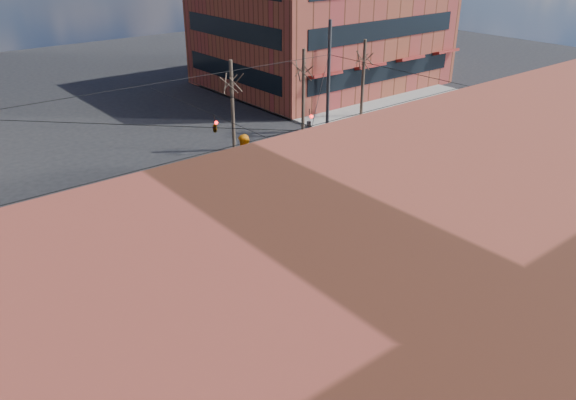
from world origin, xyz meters
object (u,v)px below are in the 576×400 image
(city_bus, at_px, (347,160))
(flagger, at_px, (366,204))
(utility_truck, at_px, (267,224))
(worker_ground, at_px, (249,287))
(traffic_cone, at_px, (208,315))

(city_bus, bearing_deg, flagger, -113.64)
(utility_truck, distance_m, flagger, 6.29)
(worker_ground, bearing_deg, flagger, -95.51)
(city_bus, distance_m, traffic_cone, 13.84)
(traffic_cone, bearing_deg, utility_truck, 24.12)
(city_bus, height_order, worker_ground, city_bus)
(traffic_cone, relative_size, flagger, 0.38)
(utility_truck, xyz_separation_m, worker_ground, (-2.40, -2.02, -1.08))
(city_bus, bearing_deg, worker_ground, -144.03)
(utility_truck, distance_m, worker_ground, 3.32)
(traffic_cone, distance_m, worker_ground, 1.85)
(city_bus, distance_m, flagger, 4.32)
(traffic_cone, relative_size, worker_ground, 0.40)
(utility_truck, distance_m, city_bus, 9.24)
(utility_truck, relative_size, traffic_cone, 9.32)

